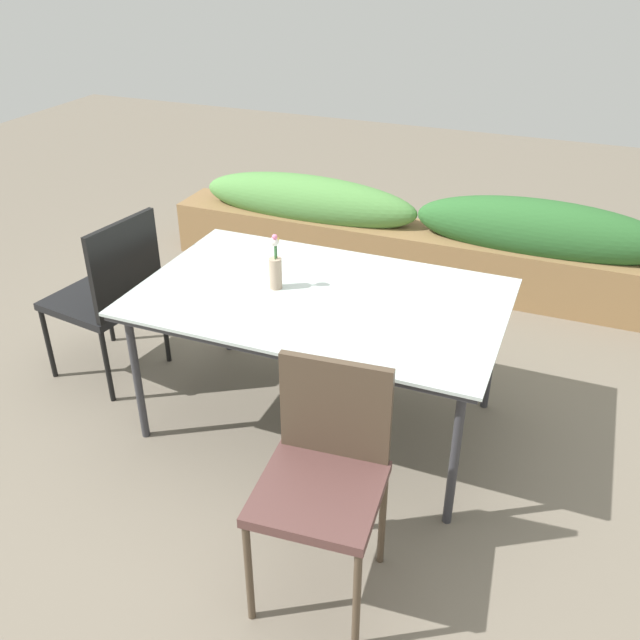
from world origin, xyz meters
TOP-DOWN VIEW (x-y plane):
  - ground_plane at (0.00, 0.00)m, footprint 12.00×12.00m
  - dining_table at (0.01, 0.09)m, footprint 1.68×1.04m
  - chair_near_right at (0.38, -0.79)m, footprint 0.46×0.46m
  - chair_end_left at (-1.18, 0.08)m, footprint 0.55×0.55m
  - flower_vase at (-0.21, 0.08)m, footprint 0.06×0.06m
  - planter_box at (0.04, 1.83)m, footprint 3.59×0.40m

SIDE VIEW (x-z plane):
  - ground_plane at x=0.00m, z-range 0.00..0.00m
  - planter_box at x=0.04m, z-range -0.03..0.67m
  - chair_end_left at x=-1.18m, z-range 0.06..0.99m
  - chair_near_right at x=0.38m, z-range 0.08..1.00m
  - dining_table at x=0.01m, z-range 0.32..1.04m
  - flower_vase at x=-0.21m, z-range 0.70..0.97m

